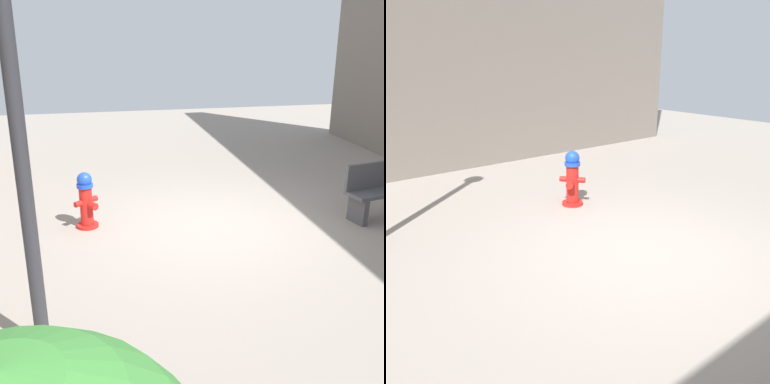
{
  "view_description": "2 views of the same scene",
  "coord_description": "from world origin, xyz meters",
  "views": [
    {
      "loc": [
        1.86,
        6.93,
        3.07
      ],
      "look_at": [
        0.48,
        0.47,
        0.79
      ],
      "focal_mm": 44.45,
      "sensor_mm": 36.0,
      "label": 1
    },
    {
      "loc": [
        -3.16,
        3.64,
        2.39
      ],
      "look_at": [
        1.09,
        0.22,
        0.59
      ],
      "focal_mm": 38.72,
      "sensor_mm": 36.0,
      "label": 2
    }
  ],
  "objects": [
    {
      "name": "ground_plane",
      "position": [
        0.0,
        0.0,
        0.0
      ],
      "size": [
        23.4,
        23.4,
        0.0
      ],
      "primitive_type": "plane",
      "color": "gray"
    },
    {
      "name": "fire_hydrant",
      "position": [
        2.02,
        -0.4,
        0.46
      ],
      "size": [
        0.39,
        0.39,
        0.92
      ],
      "color": "red",
      "rests_on": "ground_plane"
    }
  ]
}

